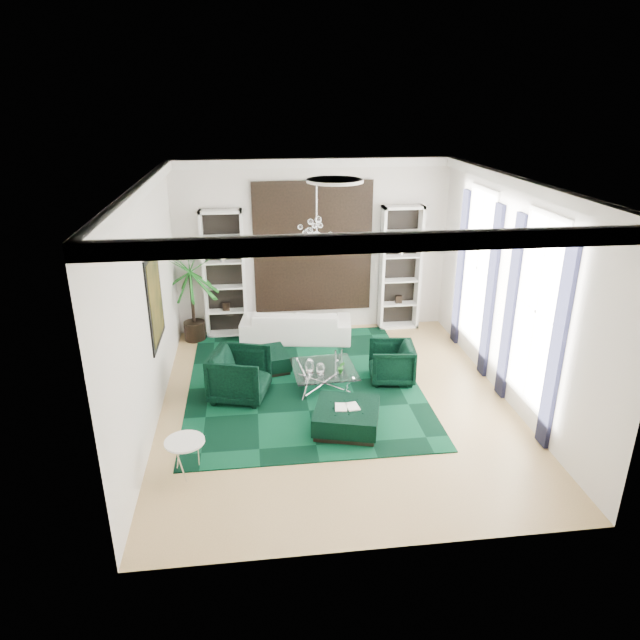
{
  "coord_description": "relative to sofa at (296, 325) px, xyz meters",
  "views": [
    {
      "loc": [
        -1.34,
        -8.66,
        5.01
      ],
      "look_at": [
        -0.21,
        0.5,
        1.36
      ],
      "focal_mm": 32.0,
      "sensor_mm": 36.0,
      "label": 1
    }
  ],
  "objects": [
    {
      "name": "ottoman_front",
      "position": [
        0.49,
        -3.72,
        -0.15
      ],
      "size": [
        1.23,
        1.23,
        0.4
      ],
      "primitive_type": "cube",
      "rotation": [
        0.0,
        0.0,
        -0.27
      ],
      "color": "black",
      "rests_on": "floor"
    },
    {
      "name": "wall_left",
      "position": [
        -2.56,
        -2.84,
        1.55
      ],
      "size": [
        0.02,
        7.0,
        3.8
      ],
      "primitive_type": "cube",
      "color": "silver",
      "rests_on": "ground"
    },
    {
      "name": "armchair_left",
      "position": [
        -1.2,
        -2.46,
        0.09
      ],
      "size": [
        1.19,
        1.17,
        0.88
      ],
      "primitive_type": "imported",
      "rotation": [
        0.0,
        0.0,
        1.3
      ],
      "color": "black",
      "rests_on": "floor"
    },
    {
      "name": "book",
      "position": [
        0.49,
        -3.72,
        0.07
      ],
      "size": [
        0.39,
        0.26,
        0.03
      ],
      "primitive_type": "cube",
      "color": "white",
      "rests_on": "ottoman_front"
    },
    {
      "name": "tapestry",
      "position": [
        0.45,
        0.62,
        1.55
      ],
      "size": [
        2.5,
        0.06,
        2.8
      ],
      "primitive_type": "cube",
      "color": "black",
      "rests_on": "wall_back"
    },
    {
      "name": "ottoman_side",
      "position": [
        -0.72,
        -1.43,
        -0.16
      ],
      "size": [
        1.0,
        1.0,
        0.37
      ],
      "primitive_type": "cube",
      "rotation": [
        0.0,
        0.0,
        0.21
      ],
      "color": "black",
      "rests_on": "floor"
    },
    {
      "name": "side_table",
      "position": [
        -1.94,
        -4.59,
        -0.08
      ],
      "size": [
        0.66,
        0.66,
        0.54
      ],
      "primitive_type": "cylinder",
      "rotation": [
        0.0,
        0.0,
        0.2
      ],
      "color": "white",
      "rests_on": "floor"
    },
    {
      "name": "window_far",
      "position": [
        3.44,
        -1.34,
        1.55
      ],
      "size": [
        0.03,
        1.1,
        2.9
      ],
      "primitive_type": "cube",
      "color": "white",
      "rests_on": "wall_right"
    },
    {
      "name": "curtain_near_b",
      "position": [
        3.4,
        -2.96,
        1.3
      ],
      "size": [
        0.07,
        0.3,
        3.25
      ],
      "primitive_type": "cube",
      "color": "black",
      "rests_on": "floor"
    },
    {
      "name": "window_near",
      "position": [
        3.44,
        -3.74,
        1.55
      ],
      "size": [
        0.03,
        1.1,
        2.9
      ],
      "primitive_type": "cube",
      "color": "white",
      "rests_on": "wall_right"
    },
    {
      "name": "curtain_near_a",
      "position": [
        3.4,
        -4.52,
        1.3
      ],
      "size": [
        0.07,
        0.3,
        3.25
      ],
      "primitive_type": "cube",
      "color": "black",
      "rests_on": "floor"
    },
    {
      "name": "ceiling",
      "position": [
        0.45,
        -2.84,
        3.46
      ],
      "size": [
        6.0,
        7.0,
        0.02
      ],
      "primitive_type": "cube",
      "color": "white",
      "rests_on": "ground"
    },
    {
      "name": "table_plant",
      "position": [
        0.6,
        -2.5,
        0.15
      ],
      "size": [
        0.14,
        0.12,
        0.23
      ],
      "primitive_type": "imported",
      "rotation": [
        0.0,
        0.0,
        -0.14
      ],
      "color": "#1A661D",
      "rests_on": "coffee_table"
    },
    {
      "name": "curtain_far_b",
      "position": [
        3.4,
        -0.56,
        1.3
      ],
      "size": [
        0.07,
        0.3,
        3.25
      ],
      "primitive_type": "cube",
      "color": "black",
      "rests_on": "floor"
    },
    {
      "name": "floor",
      "position": [
        0.45,
        -2.84,
        -0.36
      ],
      "size": [
        6.0,
        7.0,
        0.02
      ],
      "primitive_type": "cube",
      "color": "tan",
      "rests_on": "ground"
    },
    {
      "name": "curtain_far_a",
      "position": [
        3.4,
        -2.12,
        1.3
      ],
      "size": [
        0.07,
        0.3,
        3.25
      ],
      "primitive_type": "cube",
      "color": "black",
      "rests_on": "floor"
    },
    {
      "name": "wall_front",
      "position": [
        0.45,
        -6.35,
        1.55
      ],
      "size": [
        6.0,
        0.02,
        3.8
      ],
      "primitive_type": "cube",
      "color": "silver",
      "rests_on": "ground"
    },
    {
      "name": "wall_back",
      "position": [
        0.45,
        0.67,
        1.55
      ],
      "size": [
        6.0,
        0.02,
        3.8
      ],
      "primitive_type": "cube",
      "color": "silver",
      "rests_on": "ground"
    },
    {
      "name": "palm",
      "position": [
        -2.2,
        0.26,
        0.91
      ],
      "size": [
        1.79,
        1.79,
        2.51
      ],
      "primitive_type": null,
      "rotation": [
        0.0,
        0.0,
        -0.15
      ],
      "color": "#1A661D",
      "rests_on": "floor"
    },
    {
      "name": "crown_molding",
      "position": [
        0.45,
        -2.84,
        3.35
      ],
      "size": [
        6.0,
        7.0,
        0.18
      ],
      "primitive_type": null,
      "color": "white",
      "rests_on": "ceiling"
    },
    {
      "name": "armchair_right",
      "position": [
        1.6,
        -2.15,
        0.02
      ],
      "size": [
        0.9,
        0.88,
        0.74
      ],
      "primitive_type": "imported",
      "rotation": [
        0.0,
        0.0,
        -1.69
      ],
      "color": "black",
      "rests_on": "floor"
    },
    {
      "name": "ceiling_medallion",
      "position": [
        0.45,
        -2.54,
        3.42
      ],
      "size": [
        0.9,
        0.9,
        0.05
      ],
      "primitive_type": "cylinder",
      "color": "white",
      "rests_on": "ceiling"
    },
    {
      "name": "wall_right",
      "position": [
        3.46,
        -2.84,
        1.55
      ],
      "size": [
        0.02,
        7.0,
        3.8
      ],
      "primitive_type": "cube",
      "color": "silver",
      "rests_on": "ground"
    },
    {
      "name": "chandelier",
      "position": [
        0.17,
        -2.39,
        2.5
      ],
      "size": [
        0.9,
        0.9,
        0.66
      ],
      "primitive_type": null,
      "rotation": [
        0.0,
        0.0,
        -0.26
      ],
      "color": "white",
      "rests_on": "ceiling"
    },
    {
      "name": "shelving_left",
      "position": [
        -1.5,
        0.47,
        1.05
      ],
      "size": [
        0.9,
        0.38,
        2.8
      ],
      "primitive_type": null,
      "color": "white",
      "rests_on": "floor"
    },
    {
      "name": "sofa",
      "position": [
        0.0,
        0.0,
        0.0
      ],
      "size": [
        2.49,
        1.27,
        0.69
      ],
      "primitive_type": "imported",
      "rotation": [
        0.0,
        0.0,
        2.99
      ],
      "color": "white",
      "rests_on": "floor"
    },
    {
      "name": "rug",
      "position": [
        -0.05,
        -2.07,
        -0.34
      ],
      "size": [
        4.2,
        5.0,
        0.02
      ],
      "primitive_type": "cube",
      "color": "black",
      "rests_on": "floor"
    },
    {
      "name": "painting",
      "position": [
        -2.52,
        -2.24,
        1.5
      ],
      "size": [
        0.04,
        1.3,
        1.6
      ],
      "primitive_type": "cube",
      "color": "black",
      "rests_on": "wall_left"
    },
    {
      "name": "shelving_right",
      "position": [
        2.4,
        0.47,
        1.05
      ],
      "size": [
        0.9,
        0.38,
        2.8
      ],
      "primitive_type": null,
      "color": "white",
      "rests_on": "floor"
    },
    {
      "name": "coffee_table",
      "position": [
        0.32,
        -2.27,
        -0.15
      ],
      "size": [
        1.18,
        1.18,
        0.38
      ],
      "primitive_type": null,
      "rotation": [
        0.0,
        0.0,
        0.06
      ],
      "color": "white",
      "rests_on": "floor"
    }
  ]
}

